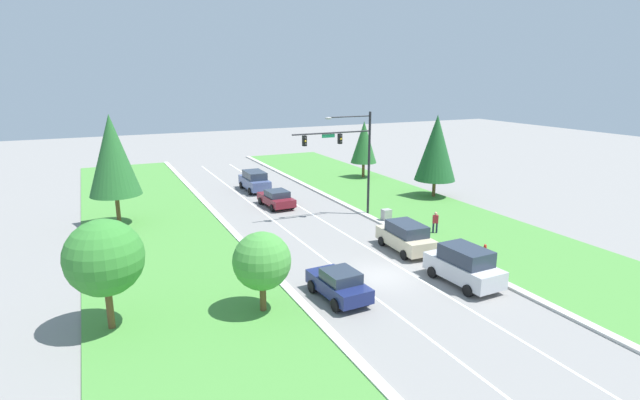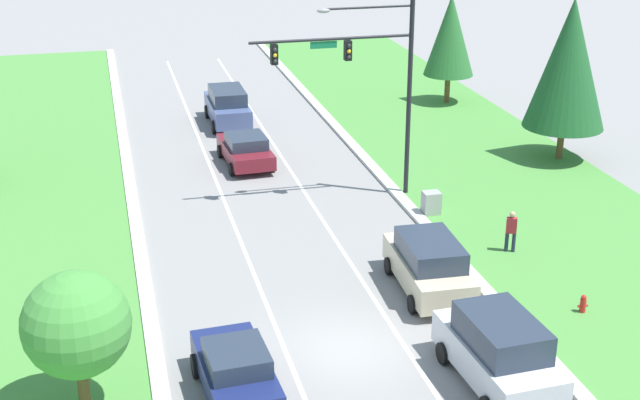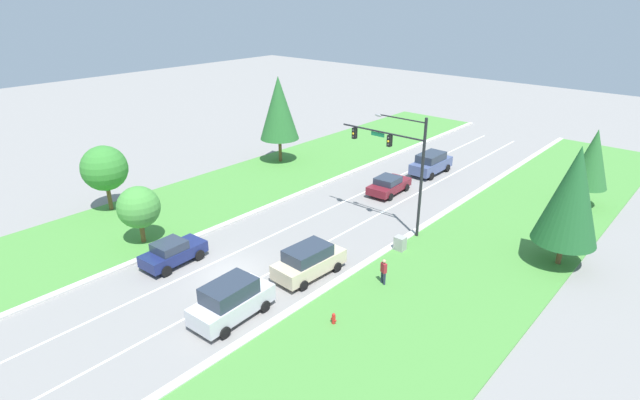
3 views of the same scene
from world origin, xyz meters
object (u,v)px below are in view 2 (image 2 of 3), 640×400
Objects in this scene: navy_sedan at (236,370)px; fire_hydrant at (583,305)px; conifer_near_right_tree at (450,35)px; champagne_suv at (429,264)px; conifer_far_right_tree at (569,63)px; slate_blue_suv at (228,106)px; pedestrian at (511,230)px; utility_cabinet at (431,204)px; traffic_signal_mast at (368,71)px; burgundy_sedan at (246,149)px; silver_suv at (499,351)px; oak_far_left_tree at (76,325)px.

navy_sedan is 6.00× the size of fire_hydrant.
conifer_near_right_tree reaches higher than navy_sedan.
conifer_far_right_tree is at bearing 48.67° from champagne_suv.
slate_blue_suv is 2.91× the size of pedestrian.
utility_cabinet is 0.16× the size of conifer_near_right_tree.
traffic_signal_mast is 1.79× the size of champagne_suv.
conifer_near_right_tree is 11.01m from conifer_far_right_tree.
pedestrian reaches higher than burgundy_sedan.
silver_suv is 20.95m from conifer_far_right_tree.
silver_suv is at bearing -7.53° from oak_far_left_tree.
conifer_near_right_tree is 1.56× the size of oak_far_left_tree.
oak_far_left_tree is at bearing 169.66° from silver_suv.
fire_hydrant is (0.27, -4.90, -0.59)m from pedestrian.
champagne_suv is 5.90m from silver_suv.
pedestrian is (4.19, 7.98, -0.15)m from silver_suv.
oak_far_left_tree is (-13.95, -10.70, 2.16)m from utility_cabinet.
conifer_far_right_tree is at bearing -104.37° from pedestrian.
slate_blue_suv reaches higher than burgundy_sedan.
conifer_far_right_tree is at bearing 35.07° from oak_far_left_tree.
slate_blue_suv is at bearing -175.27° from conifer_near_right_tree.
utility_cabinet is (6.36, -8.09, -0.26)m from burgundy_sedan.
slate_blue_suv is 25.31m from fire_hydrant.
champagne_suv reaches higher than pedestrian.
conifer_far_right_tree is (8.58, 5.12, 4.25)m from utility_cabinet.
traffic_signal_mast is 1.09× the size of conifer_far_right_tree.
conifer_near_right_tree is (7.04, 15.99, 3.55)m from utility_cabinet.
oak_far_left_tree is at bearing -106.61° from slate_blue_suv.
burgundy_sedan is 6.82m from slate_blue_suv.
slate_blue_suv is 1.20× the size of oak_far_left_tree.
navy_sedan is 1.02× the size of oak_far_left_tree.
conifer_far_right_tree reaches higher than conifer_near_right_tree.
slate_blue_suv is (3.69, 25.88, 0.22)m from navy_sedan.
champagne_suv is 0.97× the size of slate_blue_suv.
pedestrian is at bearing -127.01° from conifer_far_right_tree.
conifer_near_right_tree is at bearing 68.24° from silver_suv.
burgundy_sedan is 15.91m from conifer_near_right_tree.
conifer_far_right_tree reaches higher than oak_far_left_tree.
champagne_suv is 0.61× the size of conifer_far_right_tree.
champagne_suv is at bearing 21.00° from oak_far_left_tree.
champagne_suv is 8.75m from navy_sedan.
burgundy_sedan is (-4.29, 5.55, -4.85)m from traffic_signal_mast.
conifer_far_right_tree is 1.91× the size of oak_far_left_tree.
traffic_signal_mast reaches higher than pedestrian.
silver_suv is at bearing -92.22° from traffic_signal_mast.
burgundy_sedan is at bearing -34.62° from pedestrian.
navy_sedan is 4.11× the size of utility_cabinet.
utility_cabinet reaches higher than fire_hydrant.
traffic_signal_mast reaches higher than oak_far_left_tree.
fire_hydrant is 0.17× the size of oak_far_left_tree.
utility_cabinet is 0.25× the size of oak_far_left_tree.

